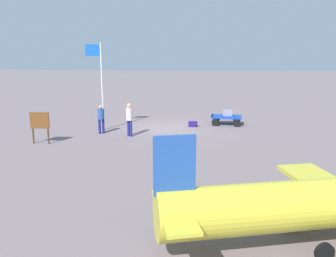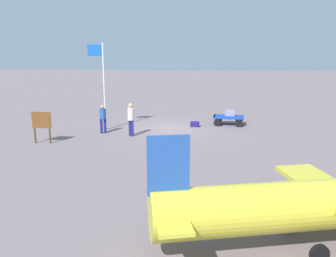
# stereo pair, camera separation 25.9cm
# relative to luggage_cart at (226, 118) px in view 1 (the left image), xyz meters

# --- Properties ---
(ground_plane) EXTENTS (120.00, 120.00, 0.00)m
(ground_plane) POSITION_rel_luggage_cart_xyz_m (3.46, 1.38, -0.41)
(ground_plane) COLOR slate
(luggage_cart) EXTENTS (1.95, 1.45, 0.54)m
(luggage_cart) POSITION_rel_luggage_cart_xyz_m (0.00, 0.00, 0.00)
(luggage_cart) COLOR #133CAB
(luggage_cart) RESTS_ON ground
(suitcase_tan) EXTENTS (0.59, 0.43, 0.35)m
(suitcase_tan) POSITION_rel_luggage_cart_xyz_m (-0.11, -0.15, 0.31)
(suitcase_tan) COLOR gray
(suitcase_tan) RESTS_ON luggage_cart
(suitcase_olive) EXTENTS (0.53, 0.43, 0.30)m
(suitcase_olive) POSITION_rel_luggage_cart_xyz_m (2.03, 0.78, -0.26)
(suitcase_olive) COLOR navy
(suitcase_olive) RESTS_ON ground
(worker_lead) EXTENTS (0.49, 0.49, 1.78)m
(worker_lead) POSITION_rel_luggage_cart_xyz_m (5.37, 3.47, 0.64)
(worker_lead) COLOR navy
(worker_lead) RESTS_ON ground
(worker_trailing) EXTENTS (0.46, 0.46, 1.57)m
(worker_trailing) POSITION_rel_luggage_cart_xyz_m (7.04, 2.95, 0.51)
(worker_trailing) COLOR navy
(worker_trailing) RESTS_ON ground
(flagpole) EXTENTS (0.91, 0.17, 4.91)m
(flagpole) POSITION_rel_luggage_cart_xyz_m (7.25, 2.07, 2.53)
(flagpole) COLOR silver
(flagpole) RESTS_ON ground
(signboard) EXTENTS (0.95, 0.08, 1.57)m
(signboard) POSITION_rel_luggage_cart_xyz_m (9.43, 5.35, 0.62)
(signboard) COLOR #4C3319
(signboard) RESTS_ON ground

